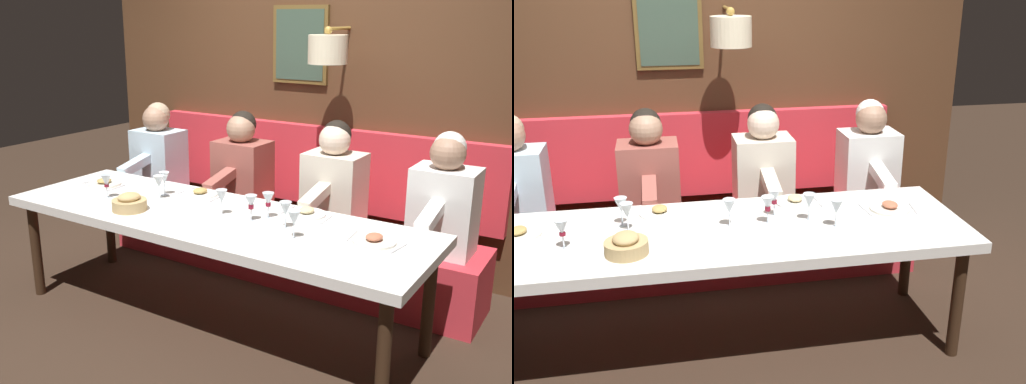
# 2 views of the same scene
# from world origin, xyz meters

# --- Properties ---
(ground_plane) EXTENTS (12.00, 12.00, 0.00)m
(ground_plane) POSITION_xyz_m (0.00, 0.00, 0.00)
(ground_plane) COLOR #332319
(dining_table) EXTENTS (0.90, 2.78, 0.74)m
(dining_table) POSITION_xyz_m (0.00, 0.00, 0.68)
(dining_table) COLOR silver
(dining_table) RESTS_ON ground_plane
(banquette_bench) EXTENTS (0.52, 2.98, 0.45)m
(banquette_bench) POSITION_xyz_m (0.89, 0.00, 0.23)
(banquette_bench) COLOR red
(banquette_bench) RESTS_ON ground_plane
(back_wall_panel) EXTENTS (0.59, 4.18, 2.90)m
(back_wall_panel) POSITION_xyz_m (1.46, -0.00, 1.36)
(back_wall_panel) COLOR #51331E
(back_wall_panel) RESTS_ON ground_plane
(diner_nearest) EXTENTS (0.60, 0.40, 0.79)m
(diner_nearest) POSITION_xyz_m (0.88, -1.19, 0.82)
(diner_nearest) COLOR white
(diner_nearest) RESTS_ON banquette_bench
(diner_near) EXTENTS (0.60, 0.40, 0.79)m
(diner_near) POSITION_xyz_m (0.88, -0.42, 0.82)
(diner_near) COLOR beige
(diner_near) RESTS_ON banquette_bench
(diner_middle) EXTENTS (0.60, 0.40, 0.79)m
(diner_middle) POSITION_xyz_m (0.88, 0.37, 0.82)
(diner_middle) COLOR #934C42
(diner_middle) RESTS_ON banquette_bench
(diner_far) EXTENTS (0.60, 0.40, 0.79)m
(diner_far) POSITION_xyz_m (0.88, 1.22, 0.82)
(diner_far) COLOR silver
(diner_far) RESTS_ON banquette_bench
(place_setting_0) EXTENTS (0.24, 0.32, 0.05)m
(place_setting_0) POSITION_xyz_m (0.09, -1.04, 0.75)
(place_setting_0) COLOR silver
(place_setting_0) RESTS_ON dining_table
(place_setting_1) EXTENTS (0.24, 0.32, 0.05)m
(place_setting_1) POSITION_xyz_m (0.11, 1.06, 0.75)
(place_setting_1) COLOR silver
(place_setting_1) RESTS_ON dining_table
(place_setting_2) EXTENTS (0.24, 0.31, 0.05)m
(place_setting_2) POSITION_xyz_m (0.31, -0.51, 0.75)
(place_setting_2) COLOR white
(place_setting_2) RESTS_ON dining_table
(place_setting_3) EXTENTS (0.24, 0.32, 0.05)m
(place_setting_3) POSITION_xyz_m (0.29, 0.31, 0.75)
(place_setting_3) COLOR white
(place_setting_3) RESTS_ON dining_table
(wine_glass_0) EXTENTS (0.07, 0.07, 0.16)m
(wine_glass_0) POSITION_xyz_m (0.16, 0.52, 0.86)
(wine_glass_0) COLOR silver
(wine_glass_0) RESTS_ON dining_table
(wine_glass_1) EXTENTS (0.07, 0.07, 0.16)m
(wine_glass_1) POSITION_xyz_m (0.02, -0.07, 0.86)
(wine_glass_1) COLOR silver
(wine_glass_1) RESTS_ON dining_table
(wine_glass_2) EXTENTS (0.07, 0.07, 0.16)m
(wine_glass_2) POSITION_xyz_m (0.12, -0.34, 0.86)
(wine_glass_2) COLOR silver
(wine_glass_2) RESTS_ON dining_table
(wine_glass_3) EXTENTS (0.07, 0.07, 0.16)m
(wine_glass_3) POSITION_xyz_m (0.02, -0.29, 0.86)
(wine_glass_3) COLOR silver
(wine_glass_3) RESTS_ON dining_table
(wine_glass_4) EXTENTS (0.07, 0.07, 0.16)m
(wine_glass_4) POSITION_xyz_m (-0.10, -0.65, 0.86)
(wine_glass_4) COLOR silver
(wine_glass_4) RESTS_ON dining_table
(wine_glass_5) EXTENTS (0.07, 0.07, 0.16)m
(wine_glass_5) POSITION_xyz_m (0.07, 0.48, 0.86)
(wine_glass_5) COLOR silver
(wine_glass_5) RESTS_ON dining_table
(wine_glass_6) EXTENTS (0.07, 0.07, 0.16)m
(wine_glass_6) POSITION_xyz_m (0.02, -0.52, 0.86)
(wine_glass_6) COLOR silver
(wine_glass_6) RESTS_ON dining_table
(wine_glass_7) EXTENTS (0.07, 0.07, 0.16)m
(wine_glass_7) POSITION_xyz_m (-0.11, 0.80, 0.86)
(wine_glass_7) COLOR silver
(wine_glass_7) RESTS_ON dining_table
(bread_bowl) EXTENTS (0.22, 0.22, 0.12)m
(bread_bowl) POSITION_xyz_m (-0.22, 0.48, 0.79)
(bread_bowl) COLOR tan
(bread_bowl) RESTS_ON dining_table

